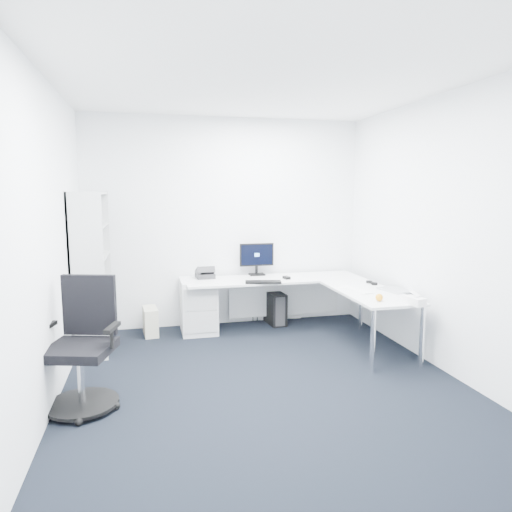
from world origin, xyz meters
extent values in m
plane|color=black|center=(0.00, 0.00, 0.00)|extent=(4.20, 4.20, 0.00)
plane|color=white|center=(0.00, 0.00, 2.70)|extent=(4.20, 4.20, 0.00)
cube|color=white|center=(0.00, 2.10, 1.35)|extent=(3.60, 0.02, 2.70)
cube|color=white|center=(0.00, -2.10, 1.35)|extent=(3.60, 0.02, 2.70)
cube|color=white|center=(-1.80, 0.00, 1.35)|extent=(0.02, 4.20, 2.70)
cube|color=white|center=(1.80, 0.00, 1.35)|extent=(0.02, 4.20, 2.70)
cube|color=silver|center=(-0.42, 1.79, 0.33)|extent=(0.43, 0.54, 0.67)
cube|color=black|center=(0.62, 1.92, 0.21)|extent=(0.23, 0.45, 0.43)
cube|color=beige|center=(-1.01, 1.80, 0.17)|extent=(0.19, 0.37, 0.34)
cube|color=white|center=(0.86, 2.12, 0.02)|extent=(0.36, 0.12, 0.04)
cube|color=black|center=(0.34, 1.45, 0.67)|extent=(0.45, 0.24, 0.02)
cube|color=black|center=(0.69, 1.63, 0.68)|extent=(0.08, 0.12, 0.03)
cube|color=white|center=(1.24, 0.81, 0.67)|extent=(0.21, 0.48, 0.02)
sphere|color=orange|center=(1.25, 0.28, 0.70)|extent=(0.08, 0.08, 0.08)
cube|color=white|center=(1.51, 0.07, 0.70)|extent=(0.16, 0.24, 0.08)
camera|label=1|loc=(-1.01, -3.81, 1.76)|focal=32.00mm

